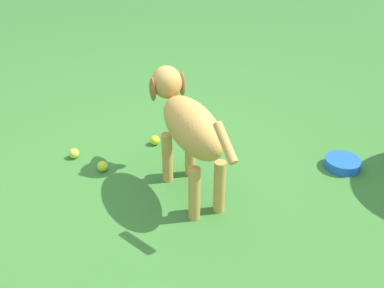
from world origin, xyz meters
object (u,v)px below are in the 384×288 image
Objects in this scene: dog at (188,124)px; tennis_ball_0 at (103,166)px; tennis_ball_3 at (74,153)px; water_bowl at (343,163)px; tennis_ball_2 at (155,140)px.

tennis_ball_0 is (0.00, 0.56, -0.40)m from dog.
tennis_ball_3 reaches higher than water_bowl.
tennis_ball_0 is 0.44m from tennis_ball_2.
tennis_ball_2 reaches higher than water_bowl.
water_bowl is at bearing -83.92° from tennis_ball_2.
tennis_ball_0 is at bearing -105.78° from tennis_ball_3.
tennis_ball_3 is (0.07, 0.81, -0.40)m from dog.
tennis_ball_2 is at bearing -52.63° from tennis_ball_3.
tennis_ball_0 is 0.30× the size of water_bowl.
tennis_ball_0 is at bearing 110.65° from water_bowl.
dog is at bearing -90.03° from tennis_ball_0.
tennis_ball_2 is 1.23m from water_bowl.
dog is 3.34× the size of water_bowl.
tennis_ball_0 is at bearing 46.29° from dog.
dog is 11.14× the size of tennis_ball_2.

